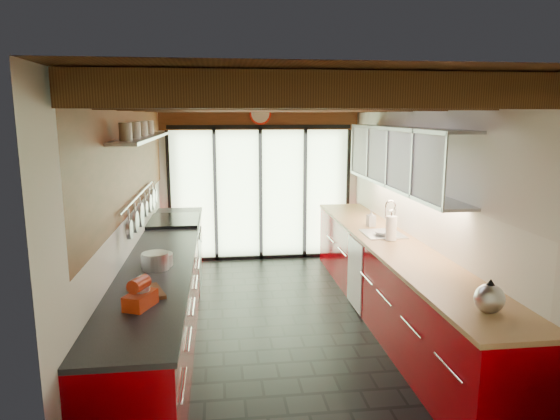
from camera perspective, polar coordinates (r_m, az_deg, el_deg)
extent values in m
plane|color=black|center=(5.77, 0.21, -13.06)|extent=(5.50, 5.50, 0.00)
plane|color=silver|center=(8.07, -2.27, 3.45)|extent=(3.20, 0.00, 3.20)
plane|color=silver|center=(2.77, 7.62, -11.22)|extent=(3.20, 0.00, 3.20)
plane|color=silver|center=(5.41, -16.84, -0.67)|extent=(0.00, 5.50, 5.50)
plane|color=silver|center=(5.79, 16.11, 0.11)|extent=(0.00, 5.50, 5.50)
plane|color=#472814|center=(5.28, 0.23, 13.71)|extent=(5.50, 5.50, 0.00)
cube|color=#593316|center=(3.06, 5.76, 13.49)|extent=(3.14, 0.14, 0.22)
cube|color=#593316|center=(3.94, 2.80, 12.92)|extent=(3.14, 0.14, 0.22)
cube|color=#593316|center=(4.83, 0.92, 12.55)|extent=(3.14, 0.14, 0.22)
cube|color=#593316|center=(5.72, -0.36, 12.28)|extent=(3.14, 0.14, 0.22)
cube|color=#593316|center=(6.62, -1.30, 12.08)|extent=(3.14, 0.14, 0.22)
cube|color=#593316|center=(7.51, -2.01, 11.93)|extent=(3.14, 0.14, 0.22)
cube|color=brown|center=(7.97, -2.31, 10.93)|extent=(3.14, 0.06, 0.50)
plane|color=brown|center=(5.51, -16.57, 6.64)|extent=(0.00, 4.90, 4.90)
plane|color=#C6EAAD|center=(8.09, -2.25, 1.86)|extent=(2.90, 0.00, 2.90)
cube|color=black|center=(8.09, -12.54, 1.60)|extent=(0.05, 0.04, 2.15)
cube|color=black|center=(8.32, 7.76, 2.02)|extent=(0.05, 0.04, 2.15)
cube|color=black|center=(8.05, -2.22, 1.81)|extent=(0.06, 0.05, 2.15)
cube|color=black|center=(7.95, -2.28, 9.49)|extent=(2.90, 0.05, 0.06)
cylinder|color=red|center=(7.93, -2.28, 10.93)|extent=(0.34, 0.04, 0.34)
cylinder|color=beige|center=(7.91, -2.27, 10.93)|extent=(0.28, 0.02, 0.28)
cube|color=#940006|center=(5.59, -13.03, -9.26)|extent=(0.65, 5.00, 0.88)
cube|color=black|center=(5.46, -13.23, -4.72)|extent=(0.68, 5.00, 0.04)
cube|color=silver|center=(6.97, -11.84, -5.19)|extent=(0.66, 0.90, 0.90)
cube|color=black|center=(6.85, -12.00, -1.24)|extent=(0.65, 0.90, 0.06)
cube|color=#940006|center=(5.89, 12.73, -8.21)|extent=(0.65, 5.00, 0.88)
cube|color=tan|center=(5.76, 12.92, -3.88)|extent=(0.68, 5.00, 0.04)
cube|color=white|center=(6.16, 8.56, -7.23)|extent=(0.02, 0.60, 0.84)
cube|color=silver|center=(6.12, 11.66, -2.72)|extent=(0.45, 0.52, 0.02)
cylinder|color=silver|center=(6.13, 13.01, -1.08)|extent=(0.02, 0.02, 0.34)
torus|color=silver|center=(6.08, 12.55, 0.48)|extent=(0.14, 0.02, 0.14)
plane|color=silver|center=(5.88, 12.18, 5.85)|extent=(0.00, 3.00, 3.00)
cube|color=#9EA0A5|center=(5.97, 13.60, 2.63)|extent=(0.34, 3.00, 0.03)
cube|color=#9EA0A5|center=(5.92, 13.89, 9.06)|extent=(0.34, 3.00, 0.03)
cylinder|color=silver|center=(5.66, -15.84, 1.63)|extent=(0.02, 2.20, 0.02)
cube|color=silver|center=(5.49, -15.39, 7.99)|extent=(0.28, 2.60, 0.03)
cylinder|color=silver|center=(4.82, -16.83, -2.17)|extent=(0.04, 0.18, 0.18)
cylinder|color=silver|center=(5.15, -16.19, -1.31)|extent=(0.04, 0.22, 0.22)
cylinder|color=silver|center=(5.49, -15.63, -0.54)|extent=(0.04, 0.26, 0.26)
cylinder|color=silver|center=(5.83, -15.14, 0.13)|extent=(0.04, 0.18, 0.18)
cylinder|color=silver|center=(6.17, -14.70, 0.73)|extent=(0.04, 0.22, 0.22)
cylinder|color=silver|center=(6.47, -14.36, 1.19)|extent=(0.04, 0.26, 0.26)
cylinder|color=silver|center=(6.71, -14.10, 1.54)|extent=(0.04, 0.18, 0.18)
cube|color=red|center=(3.92, -15.66, -9.89)|extent=(0.25, 0.30, 0.11)
cylinder|color=red|center=(3.85, -15.80, -8.13)|extent=(0.16, 0.20, 0.10)
cylinder|color=silver|center=(3.95, -15.59, -9.13)|extent=(0.18, 0.18, 0.11)
cylinder|color=silver|center=(4.80, -14.04, -5.68)|extent=(0.30, 0.30, 0.16)
cylinder|color=silver|center=(4.91, -13.87, -5.54)|extent=(0.38, 0.38, 0.11)
cube|color=brown|center=(4.18, -15.08, -9.11)|extent=(0.35, 0.41, 0.03)
sphere|color=silver|center=(3.99, 22.83, -9.17)|extent=(0.23, 0.23, 0.22)
cone|color=black|center=(3.95, 22.95, -7.54)|extent=(0.08, 0.08, 0.06)
cylinder|color=silver|center=(4.08, 22.01, -8.50)|extent=(0.03, 0.08, 0.05)
cylinder|color=white|center=(5.82, 12.59, -2.10)|extent=(0.15, 0.15, 0.28)
cylinder|color=silver|center=(5.79, 12.65, -0.45)|extent=(0.03, 0.03, 0.05)
imported|color=silver|center=(6.52, 10.37, -0.91)|extent=(0.11, 0.11, 0.22)
imported|color=silver|center=(6.06, 11.80, -2.62)|extent=(0.27, 0.27, 0.06)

